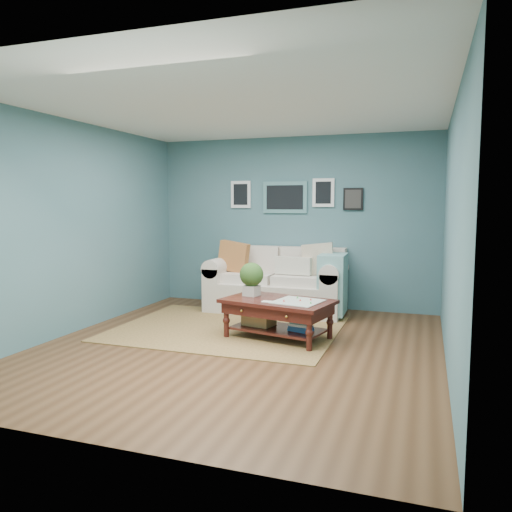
% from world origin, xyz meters
% --- Properties ---
extents(room_shell, '(5.00, 5.02, 2.70)m').
position_xyz_m(room_shell, '(-0.00, 0.06, 1.36)').
color(room_shell, brown).
rests_on(room_shell, ground).
extents(area_rug, '(2.85, 2.28, 0.01)m').
position_xyz_m(area_rug, '(-0.43, 0.73, 0.01)').
color(area_rug, brown).
rests_on(area_rug, ground).
extents(loveseat, '(2.12, 0.96, 1.09)m').
position_xyz_m(loveseat, '(-0.05, 2.03, 0.44)').
color(loveseat, beige).
rests_on(loveseat, ground).
extents(coffee_table, '(1.43, 1.02, 0.91)m').
position_xyz_m(coffee_table, '(0.26, 0.53, 0.40)').
color(coffee_table, '#361311').
rests_on(coffee_table, ground).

